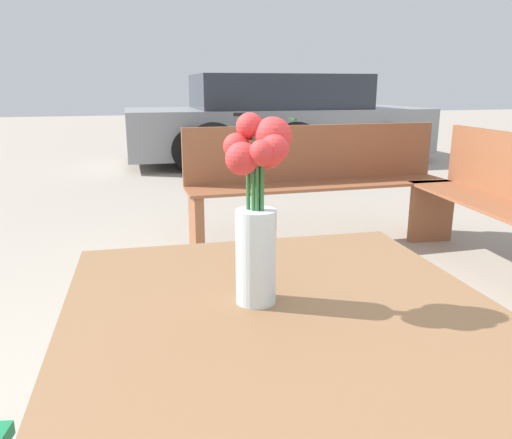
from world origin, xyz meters
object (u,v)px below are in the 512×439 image
object	(u,v)px
bench_near	(317,178)
bicycle	(255,150)
parked_car	(277,120)
flower_vase	(258,211)
table_front	(284,366)

from	to	relation	value
bench_near	bicycle	distance (m)	2.60
parked_car	bench_near	bearing A→B (deg)	-104.61
flower_vase	bench_near	size ratio (longest dim) A/B	0.18
bench_near	flower_vase	bearing A→B (deg)	-115.48
bench_near	parked_car	distance (m)	4.20
flower_vase	parked_car	world-z (taller)	parked_car
table_front	bicycle	xyz separation A→B (m)	(1.43, 5.12, -0.26)
bench_near	parked_car	world-z (taller)	parked_car
bicycle	bench_near	bearing A→B (deg)	-96.28
table_front	bicycle	bearing A→B (deg)	74.34
bench_near	parked_car	bearing A→B (deg)	75.39
flower_vase	bicycle	size ratio (longest dim) A/B	0.20
table_front	parked_car	size ratio (longest dim) A/B	0.19
bench_near	bicycle	world-z (taller)	bench_near
table_front	bench_near	bearing A→B (deg)	65.60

